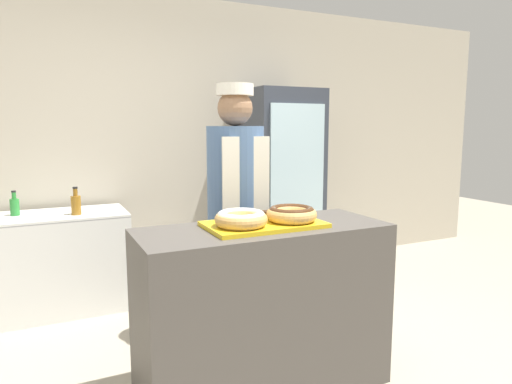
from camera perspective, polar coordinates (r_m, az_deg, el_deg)
The scene contains 12 objects.
wall_back at distance 4.47m, azimuth -11.36°, elevation 6.14°, with size 8.00×0.06×2.70m.
display_counter at distance 2.66m, azimuth 0.96°, elevation -14.40°, with size 1.40×0.56×0.95m.
serving_tray at distance 2.52m, azimuth 0.98°, elevation -4.08°, with size 0.64×0.38×0.02m.
donut_light_glaze at distance 2.41m, azimuth -1.89°, elevation -3.27°, with size 0.28×0.28×0.08m.
donut_chocolate_glaze at distance 2.54m, azimuth 4.47°, elevation -2.67°, with size 0.28×0.28×0.08m.
brownie_back_left at distance 2.59m, azimuth -2.47°, elevation -3.10°, with size 0.07×0.07×0.03m.
brownie_back_right at distance 2.68m, azimuth 1.67°, elevation -2.72°, with size 0.07×0.07×0.03m.
baker_person at distance 3.08m, azimuth -2.51°, elevation -2.23°, with size 0.38×0.38×1.77m.
beverage_fridge at distance 4.52m, azimuth 3.02°, elevation 0.93°, with size 0.68×0.68×1.85m.
chest_freezer at distance 4.09m, azimuth -23.21°, elevation -7.97°, with size 1.05×0.59×0.80m.
bottle_amber at distance 3.89m, azimuth -21.58°, elevation -1.40°, with size 0.08×0.08×0.22m.
bottle_green at distance 4.06m, azimuth -27.93°, elevation -1.55°, with size 0.07×0.07×0.20m.
Camera 1 is at (-1.10, -2.20, 1.50)m, focal length 32.00 mm.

